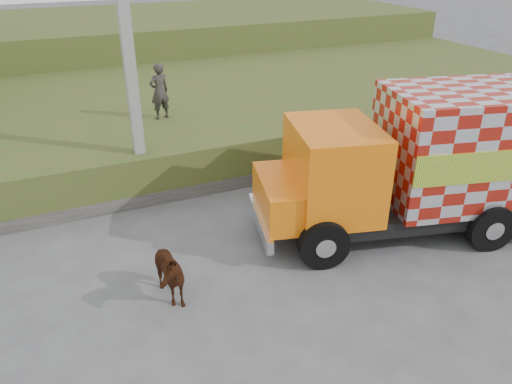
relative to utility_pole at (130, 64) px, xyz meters
name	(u,v)px	position (x,y,z in m)	size (l,w,h in m)	color
ground	(230,271)	(1.00, -4.60, -4.08)	(120.00, 120.00, 0.00)	#474749
embankment	(138,118)	(1.00, 5.40, -3.33)	(40.00, 12.00, 1.50)	#33541C
embankment_far	(93,45)	(1.00, 17.40, -2.58)	(40.00, 12.00, 3.00)	#33541C
retaining_strip	(113,204)	(-1.00, -0.40, -3.88)	(16.00, 0.50, 0.40)	#595651
utility_pole	(130,64)	(0.00, 0.00, 0.00)	(1.20, 0.30, 8.00)	gray
cargo_truck	(440,161)	(6.80, -4.85, -2.11)	(8.93, 4.63, 3.81)	black
cow	(164,273)	(-0.62, -4.92, -3.42)	(0.70, 1.55, 1.31)	#36110D
pedestrian	(159,91)	(1.37, 2.77, -1.62)	(0.69, 0.45, 1.90)	#282524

